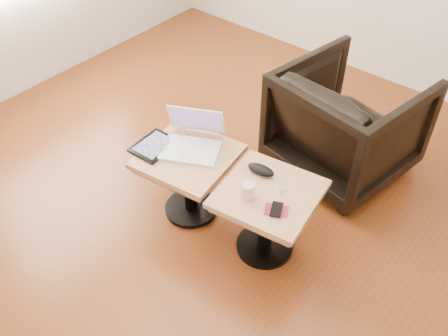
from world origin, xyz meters
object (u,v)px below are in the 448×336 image
Objects in this scene: laptop at (192,140)px; striped_cup at (248,191)px; side_table_left at (189,169)px; side_table_right at (268,207)px; armchair at (347,123)px.

striped_cup is at bearing -41.20° from laptop.
striped_cup reaches higher than side_table_left.
striped_cup is at bearing -130.50° from side_table_right.
laptop is 0.53m from striped_cup.
side_table_right is at bearing 101.42° from armchair.
laptop is 0.53× the size of armchair.
armchair is (0.04, 1.05, -0.14)m from striped_cup.
side_table_right is 0.94m from armchair.
striped_cup is (0.52, -0.13, -0.00)m from laptop.
laptop is 1.08m from armchair.
laptop is 4.82× the size of striped_cup.
side_table_left is at bearing 173.55° from striped_cup.
side_table_left is 0.18m from laptop.
armchair is (-0.03, 0.94, 0.03)m from side_table_right.
side_table_left is 1.00× the size of side_table_right.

